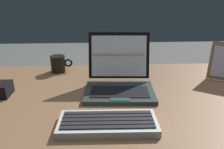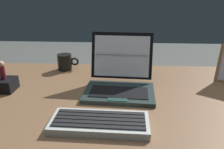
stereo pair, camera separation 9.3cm
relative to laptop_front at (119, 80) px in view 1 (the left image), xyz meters
The scene contains 4 objects.
desk 0.13m from the laptop_front, 37.42° to the right, with size 1.51×0.78×0.70m.
laptop_front is the anchor object (origin of this frame).
external_keyboard 0.29m from the laptop_front, 102.06° to the right, with size 0.32×0.14×0.03m.
coffee_mug 0.40m from the laptop_front, 140.17° to the left, with size 0.12×0.08×0.09m.
Camera 1 is at (-0.12, -0.86, 1.13)m, focal length 35.76 mm.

